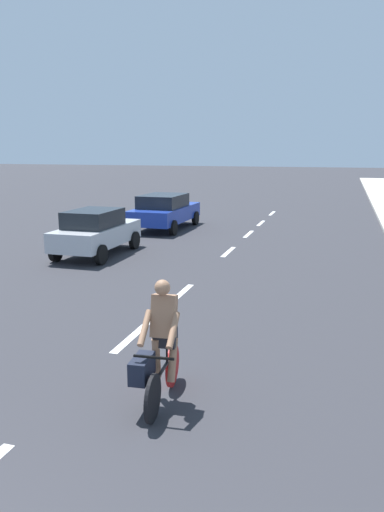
# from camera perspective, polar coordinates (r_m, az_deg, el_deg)

# --- Properties ---
(ground_plane) EXTENTS (160.00, 160.00, 0.00)m
(ground_plane) POSITION_cam_1_polar(r_m,az_deg,el_deg) (21.81, 6.71, 2.70)
(ground_plane) COLOR #2D2D33
(lane_stripe_2) EXTENTS (0.16, 1.80, 0.01)m
(lane_stripe_2) POSITION_cam_1_polar(r_m,az_deg,el_deg) (9.89, -6.76, -9.05)
(lane_stripe_2) COLOR white
(lane_stripe_2) RESTS_ON ground
(lane_stripe_3) EXTENTS (0.16, 1.80, 0.01)m
(lane_stripe_3) POSITION_cam_1_polar(r_m,az_deg,el_deg) (12.53, -1.32, -4.36)
(lane_stripe_3) COLOR white
(lane_stripe_3) RESTS_ON ground
(lane_stripe_4) EXTENTS (0.16, 1.80, 0.01)m
(lane_stripe_4) POSITION_cam_1_polar(r_m,az_deg,el_deg) (17.62, 4.19, 0.48)
(lane_stripe_4) COLOR white
(lane_stripe_4) RESTS_ON ground
(lane_stripe_5) EXTENTS (0.16, 1.80, 0.01)m
(lane_stripe_5) POSITION_cam_1_polar(r_m,az_deg,el_deg) (21.37, 6.50, 2.52)
(lane_stripe_5) COLOR white
(lane_stripe_5) RESTS_ON ground
(lane_stripe_6) EXTENTS (0.16, 1.80, 0.01)m
(lane_stripe_6) POSITION_cam_1_polar(r_m,az_deg,el_deg) (24.59, 7.90, 3.75)
(lane_stripe_6) COLOR white
(lane_stripe_6) RESTS_ON ground
(lane_stripe_7) EXTENTS (0.16, 1.80, 0.01)m
(lane_stripe_7) POSITION_cam_1_polar(r_m,az_deg,el_deg) (28.44, 9.16, 4.85)
(lane_stripe_7) COLOR white
(lane_stripe_7) RESTS_ON ground
(cyclist) EXTENTS (0.65, 1.71, 1.82)m
(cyclist) POSITION_cam_1_polar(r_m,az_deg,el_deg) (7.11, -3.82, -10.54)
(cyclist) COLOR black
(cyclist) RESTS_ON ground
(parked_car_silver) EXTENTS (1.80, 3.86, 1.57)m
(parked_car_silver) POSITION_cam_1_polar(r_m,az_deg,el_deg) (17.22, -10.94, 2.83)
(parked_car_silver) COLOR #B7BABF
(parked_car_silver) RESTS_ON ground
(parked_car_blue) EXTENTS (2.16, 4.60, 1.57)m
(parked_car_blue) POSITION_cam_1_polar(r_m,az_deg,el_deg) (22.56, -3.17, 5.24)
(parked_car_blue) COLOR #1E389E
(parked_car_blue) RESTS_ON ground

